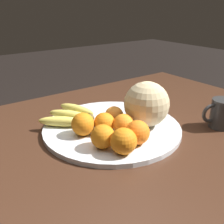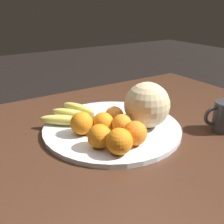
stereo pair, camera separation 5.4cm
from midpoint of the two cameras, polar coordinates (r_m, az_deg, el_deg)
The scene contains 13 objects.
kitchen_table at distance 0.94m, azimuth 3.18°, elevation -9.66°, with size 1.34×1.03×0.77m.
fruit_bowl at distance 0.89m, azimuth -1.72°, elevation -3.39°, with size 0.46×0.46×0.02m.
melon at distance 0.87m, azimuth 5.80°, elevation 1.70°, with size 0.15×0.15×0.15m.
banana_bunch at distance 0.94m, azimuth -10.71°, elevation -0.72°, with size 0.21×0.21×0.03m.
orange_front_left at distance 0.83m, azimuth -3.54°, elevation -2.42°, with size 0.07×0.07×0.07m.
orange_front_right at distance 0.82m, azimuth 0.69°, elevation -2.72°, with size 0.07×0.07×0.07m.
orange_mid_center at distance 0.77m, azimuth 3.60°, elevation -4.48°, with size 0.07×0.07×0.07m.
orange_back_left at distance 0.75m, azimuth -4.07°, elevation -5.39°, with size 0.07×0.07×0.07m.
orange_back_right at distance 0.82m, azimuth -8.21°, elevation -2.67°, with size 0.07×0.07×0.07m.
orange_top_small at distance 0.72m, azimuth 0.38°, elevation -6.39°, with size 0.07×0.07×0.07m.
orange_side_extra at distance 0.89m, azimuth -1.26°, elevation -0.81°, with size 0.06×0.06×0.06m.
produce_tag at distance 0.86m, azimuth -0.15°, elevation -3.85°, with size 0.10×0.04×0.00m.
ceramic_mug at distance 0.96m, azimuth 21.26°, elevation -0.32°, with size 0.11×0.08×0.10m.
Camera 1 is at (0.53, 0.59, 1.17)m, focal length 42.00 mm.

